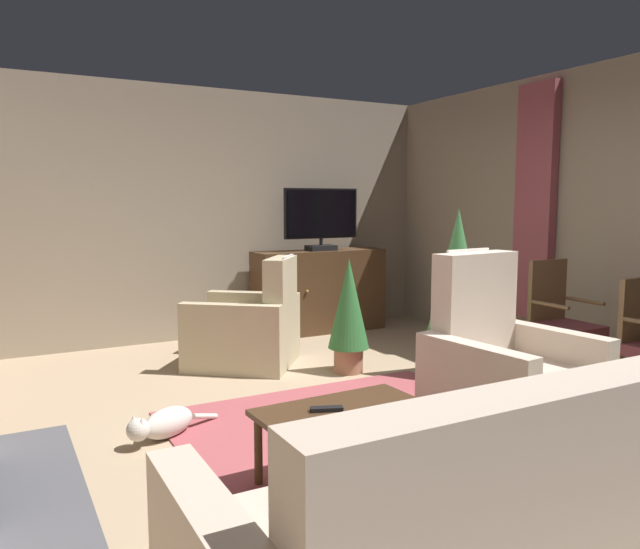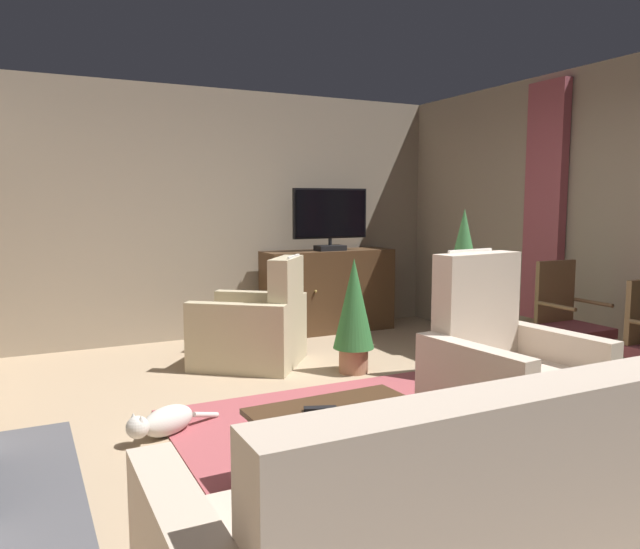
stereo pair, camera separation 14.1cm
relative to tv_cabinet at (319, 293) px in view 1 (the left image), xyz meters
The scene contains 16 objects.
ground_plane 3.08m from the tv_cabinet, 113.03° to the right, with size 5.86×6.80×0.04m, color tan.
wall_back 1.53m from the tv_cabinet, 163.61° to the left, with size 5.86×0.10×2.71m, color gray.
wall_right_with_window 3.30m from the tv_cabinet, 61.93° to the right, with size 0.10×6.80×2.71m, color gray.
curtain_panel_far 2.55m from the tv_cabinet, 53.58° to the right, with size 0.10×0.44×2.27m, color #A34C56.
rug_central 3.02m from the tv_cabinet, 114.69° to the right, with size 2.26×1.67×0.01m, color #9E474C.
tv_cabinet is the anchor object (origin of this frame).
television 0.87m from the tv_cabinet, 90.00° to the right, with size 0.91×0.20×0.70m.
coffee_table 3.90m from the tv_cabinet, 116.06° to the right, with size 0.92×0.63×0.41m.
tv_remote 3.89m from the tv_cabinet, 117.74° to the right, with size 0.17×0.05×0.02m, color black.
sofa_floral 4.97m from the tv_cabinet, 111.09° to the right, with size 2.20×0.87×0.96m.
armchair_angled_to_table 1.61m from the tv_cabinet, 142.15° to the right, with size 1.23×1.22×1.02m.
armchair_in_far_corner 3.35m from the tv_cabinet, 97.04° to the right, with size 0.99×0.96×1.18m.
side_chair_beside_plant 2.81m from the tv_cabinet, 72.69° to the right, with size 0.46×0.47×1.01m.
potted_plant_on_hearth_side 2.20m from the tv_cabinet, 85.77° to the right, with size 0.52×0.52×1.44m.
potted_plant_tall_palm_by_window 1.74m from the tv_cabinet, 109.71° to the right, with size 0.36×0.36×1.01m.
cat 3.40m from the tv_cabinet, 135.23° to the right, with size 0.66×0.35×0.21m.
Camera 1 is at (-2.10, -3.31, 1.49)m, focal length 34.13 mm.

